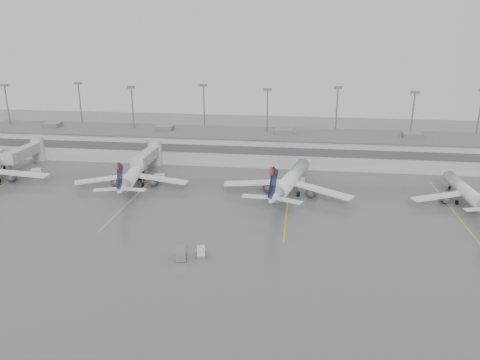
# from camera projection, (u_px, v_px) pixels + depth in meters

# --- Properties ---
(ground) EXTENTS (260.00, 260.00, 0.00)m
(ground) POSITION_uv_depth(u_px,v_px,m) (183.00, 247.00, 82.53)
(ground) COLOR #555558
(ground) RESTS_ON ground
(terminal) EXTENTS (152.00, 17.00, 9.45)m
(terminal) POSITION_uv_depth(u_px,v_px,m) (232.00, 146.00, 135.81)
(terminal) COLOR #9B9A96
(terminal) RESTS_ON ground
(light_masts) EXTENTS (142.40, 8.00, 20.60)m
(light_masts) POSITION_uv_depth(u_px,v_px,m) (235.00, 115.00, 138.79)
(light_masts) COLOR gray
(light_masts) RESTS_ON ground
(jet_bridge_left) EXTENTS (4.00, 17.20, 7.00)m
(jet_bridge_left) POSITION_uv_depth(u_px,v_px,m) (30.00, 151.00, 131.34)
(jet_bridge_left) COLOR #A6A8AB
(jet_bridge_left) RESTS_ON ground
(jet_bridge_right) EXTENTS (4.00, 17.20, 7.00)m
(jet_bridge_right) POSITION_uv_depth(u_px,v_px,m) (151.00, 155.00, 126.94)
(jet_bridge_right) COLOR #A6A8AB
(jet_bridge_right) RESTS_ON ground
(stand_markings) EXTENTS (105.25, 40.00, 0.01)m
(stand_markings) POSITION_uv_depth(u_px,v_px,m) (209.00, 200.00, 105.12)
(stand_markings) COLOR #C5B60B
(stand_markings) RESTS_ON ground
(jet_mid_left) EXTENTS (27.21, 30.68, 9.95)m
(jet_mid_left) POSITION_uv_depth(u_px,v_px,m) (134.00, 174.00, 113.28)
(jet_mid_left) COLOR silver
(jet_mid_left) RESTS_ON ground
(jet_mid_right) EXTENTS (29.55, 33.48, 10.97)m
(jet_mid_right) POSITION_uv_depth(u_px,v_px,m) (289.00, 181.00, 107.37)
(jet_mid_right) COLOR silver
(jet_mid_right) RESTS_ON ground
(jet_far_right) EXTENTS (25.05, 28.14, 9.10)m
(jet_far_right) POSITION_uv_depth(u_px,v_px,m) (467.00, 192.00, 101.84)
(jet_far_right) COLOR silver
(jet_far_right) RESTS_ON ground
(baggage_tug) EXTENTS (2.04, 2.73, 1.59)m
(baggage_tug) POSITION_uv_depth(u_px,v_px,m) (201.00, 253.00, 79.06)
(baggage_tug) COLOR silver
(baggage_tug) RESTS_ON ground
(baggage_cart) EXTENTS (2.27, 3.24, 1.90)m
(baggage_cart) POSITION_uv_depth(u_px,v_px,m) (181.00, 253.00, 78.22)
(baggage_cart) COLOR slate
(baggage_cart) RESTS_ON ground
(gse_uld_a) EXTENTS (2.81, 2.27, 1.73)m
(gse_uld_a) POSITION_uv_depth(u_px,v_px,m) (37.00, 172.00, 122.38)
(gse_uld_a) COLOR silver
(gse_uld_a) RESTS_ON ground
(gse_uld_b) EXTENTS (2.77, 2.10, 1.78)m
(gse_uld_b) POSITION_uv_depth(u_px,v_px,m) (159.00, 178.00, 117.58)
(gse_uld_b) COLOR silver
(gse_uld_b) RESTS_ON ground
(gse_uld_c) EXTENTS (2.72, 1.93, 1.84)m
(gse_uld_c) POSITION_uv_depth(u_px,v_px,m) (299.00, 182.00, 114.61)
(gse_uld_c) COLOR silver
(gse_uld_c) RESTS_ON ground
(gse_loader) EXTENTS (2.52, 3.57, 2.07)m
(gse_loader) POSITION_uv_depth(u_px,v_px,m) (139.00, 166.00, 126.80)
(gse_loader) COLOR slate
(gse_loader) RESTS_ON ground
(cone_a) EXTENTS (0.44, 0.44, 0.69)m
(cone_a) POSITION_uv_depth(u_px,v_px,m) (33.00, 173.00, 123.42)
(cone_a) COLOR orange
(cone_a) RESTS_ON ground
(cone_b) EXTENTS (0.41, 0.41, 0.64)m
(cone_b) POSITION_uv_depth(u_px,v_px,m) (146.00, 181.00, 116.86)
(cone_b) COLOR orange
(cone_b) RESTS_ON ground
(cone_c) EXTENTS (0.38, 0.38, 0.60)m
(cone_c) POSITION_uv_depth(u_px,v_px,m) (261.00, 188.00, 112.07)
(cone_c) COLOR orange
(cone_c) RESTS_ON ground
(cone_d) EXTENTS (0.41, 0.41, 0.65)m
(cone_d) POSITION_uv_depth(u_px,v_px,m) (423.00, 199.00, 104.51)
(cone_d) COLOR orange
(cone_d) RESTS_ON ground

